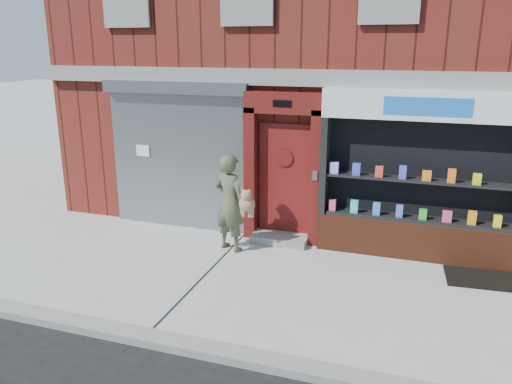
% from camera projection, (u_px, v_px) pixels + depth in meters
% --- Properties ---
extents(ground, '(80.00, 80.00, 0.00)m').
position_uv_depth(ground, '(296.00, 286.00, 8.02)').
color(ground, '#9E9E99').
rests_on(ground, ground).
extents(curb, '(60.00, 0.30, 0.12)m').
position_uv_depth(curb, '(253.00, 359.00, 6.04)').
color(curb, gray).
rests_on(curb, ground).
extents(building, '(12.00, 8.16, 8.00)m').
position_uv_depth(building, '(358.00, 33.00, 12.34)').
color(building, maroon).
rests_on(building, ground).
extents(shutter_bay, '(3.10, 0.30, 3.04)m').
position_uv_depth(shutter_bay, '(178.00, 147.00, 10.19)').
color(shutter_bay, gray).
rests_on(shutter_bay, ground).
extents(red_door_bay, '(1.52, 0.58, 2.90)m').
position_uv_depth(red_door_bay, '(283.00, 168.00, 9.52)').
color(red_door_bay, '#51100D').
rests_on(red_door_bay, ground).
extents(pharmacy_bay, '(3.50, 0.41, 3.00)m').
position_uv_depth(pharmacy_bay, '(419.00, 184.00, 8.75)').
color(pharmacy_bay, '#632B17').
rests_on(pharmacy_bay, ground).
extents(woman, '(0.89, 0.64, 1.84)m').
position_uv_depth(woman, '(231.00, 203.00, 9.20)').
color(woman, '#4A5236').
rests_on(woman, ground).
extents(doormat, '(1.15, 0.85, 0.03)m').
position_uv_depth(doormat, '(480.00, 279.00, 8.23)').
color(doormat, black).
rests_on(doormat, ground).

